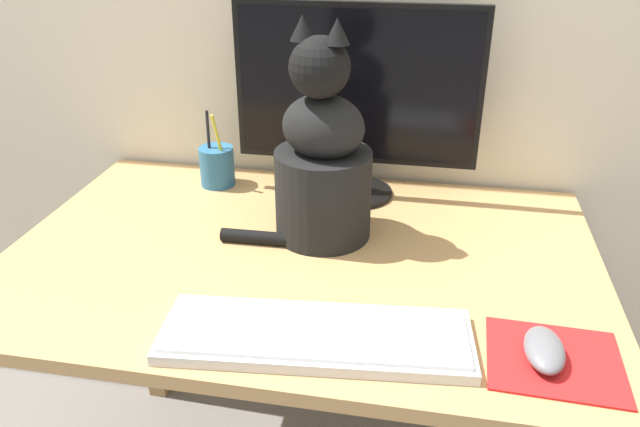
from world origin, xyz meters
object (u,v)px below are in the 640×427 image
object	(u,v)px
monitor	(357,96)
computer_mouse_right	(544,350)
cat	(322,161)
pen_cup	(217,166)
keyboard	(316,335)

from	to	relation	value
monitor	computer_mouse_right	xyz separation A→B (m)	(0.34, -0.51, -0.21)
computer_mouse_right	monitor	bearing A→B (deg)	124.00
cat	pen_cup	xyz separation A→B (m)	(-0.28, 0.19, -0.11)
monitor	computer_mouse_right	bearing A→B (deg)	-56.00
keyboard	cat	size ratio (longest dim) A/B	1.14
computer_mouse_right	cat	world-z (taller)	cat
computer_mouse_right	pen_cup	world-z (taller)	pen_cup
computer_mouse_right	pen_cup	size ratio (longest dim) A/B	0.59
computer_mouse_right	cat	size ratio (longest dim) A/B	0.25
computer_mouse_right	cat	bearing A→B (deg)	140.65
keyboard	cat	world-z (taller)	cat
monitor	cat	xyz separation A→B (m)	(-0.04, -0.20, -0.07)
keyboard	cat	xyz separation A→B (m)	(-0.05, 0.33, 0.14)
cat	monitor	bearing A→B (deg)	98.32
keyboard	cat	distance (m)	0.37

